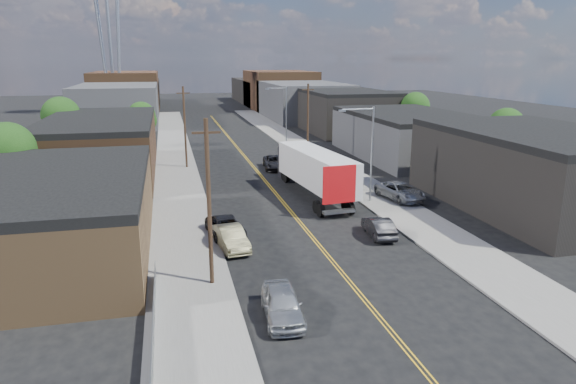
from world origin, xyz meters
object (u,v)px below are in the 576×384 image
car_left_b (231,238)px  semi_truck (311,168)px  car_ahead_truck (275,162)px  car_right_lot_a (400,191)px  car_left_a (282,304)px  car_left_c (226,227)px  car_right_oncoming (379,227)px  car_right_lot_c (333,163)px

car_left_b → semi_truck: bearing=46.7°
car_left_b → car_ahead_truck: 27.58m
semi_truck → car_ahead_truck: (-1.06, 12.52, -1.81)m
semi_truck → car_right_lot_a: size_ratio=3.08×
car_left_a → car_left_c: size_ratio=0.94×
car_right_oncoming → car_right_lot_a: car_right_lot_a is taller
car_left_b → car_ahead_truck: car_ahead_truck is taller
car_right_lot_c → car_right_oncoming: bearing=-91.6°
semi_truck → car_left_b: 16.89m
car_left_c → car_right_lot_a: 18.51m
semi_truck → car_left_b: size_ratio=3.68×
car_left_c → semi_truck: bearing=40.8°
car_right_oncoming → car_right_lot_c: bearing=-94.6°
car_right_lot_c → car_left_a: bearing=-103.8°
car_right_lot_a → car_left_b: bearing=-162.4°
car_left_b → car_left_c: bearing=84.1°
car_right_lot_c → car_ahead_truck: size_ratio=0.65×
car_right_oncoming → car_right_lot_a: size_ratio=0.78×
car_right_oncoming → car_left_c: bearing=-8.0°
car_right_oncoming → car_right_lot_c: car_right_oncoming is taller
car_left_b → car_left_c: car_left_b is taller
car_left_c → car_right_lot_c: 26.68m
car_right_lot_c → car_ahead_truck: 7.08m
car_left_b → car_right_lot_c: bearing=49.7°
car_left_a → car_left_b: size_ratio=1.00×
car_left_b → car_right_lot_c: 28.89m
car_left_a → car_right_lot_c: car_left_a is taller
car_left_b → car_ahead_truck: (8.72, 26.17, 0.01)m
car_left_b → car_left_c: 2.73m
semi_truck → car_right_oncoming: 13.83m
car_left_c → car_ahead_truck: bearing=62.3°
car_left_a → car_right_lot_a: car_right_lot_a is taller
semi_truck → car_right_oncoming: bearing=-89.6°
car_right_lot_a → car_right_lot_c: size_ratio=1.52×
car_left_c → car_right_lot_c: car_right_lot_c is taller
car_right_lot_a → car_left_c: bearing=-170.0°
car_left_a → car_right_oncoming: size_ratio=1.07×
semi_truck → car_left_c: bearing=-138.1°
car_left_b → car_right_oncoming: bearing=-7.5°
car_right_lot_a → car_left_a: bearing=-138.8°
semi_truck → car_left_a: semi_truck is taller
semi_truck → car_right_lot_c: semi_truck is taller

